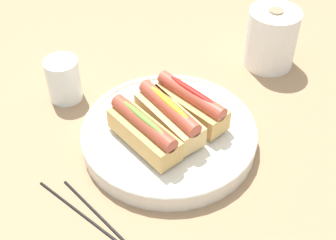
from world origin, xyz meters
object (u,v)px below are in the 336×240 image
Objects in this scene: paper_towel_roll at (271,38)px; chopstick_far at (85,216)px; hotdog_front at (144,131)px; water_glass at (64,81)px; serving_bowl at (168,135)px; hotdog_side at (191,103)px; hotdog_back at (168,117)px; chopstick_near at (104,220)px.

paper_towel_roll is 0.55m from chopstick_far.
hotdog_front reaches higher than chopstick_far.
chopstick_far is (0.24, -0.20, -0.04)m from water_glass.
serving_bowl is 2.06× the size of hotdog_side.
hotdog_back is at bearing 76.73° from hotdog_front.
chopstick_far is (-0.01, -0.21, -0.02)m from serving_bowl.
serving_bowl is at bearing 3.42° from water_glass.
serving_bowl is 2.05× the size of hotdog_front.
hotdog_side is at bearing 88.71° from chopstick_far.
hotdog_front is 0.39m from paper_towel_roll.
chopstick_near is (0.02, -0.20, -0.02)m from serving_bowl.
chopstick_far is at bearing -147.29° from chopstick_near.
water_glass is 0.41× the size of chopstick_far.
hotdog_side reaches higher than serving_bowl.
paper_towel_roll is (0.03, 0.34, -0.00)m from hotdog_back.
chopstick_far is (-0.03, -0.01, 0.00)m from chopstick_near.
water_glass is at bearing -176.58° from serving_bowl.
hotdog_side is 0.27m from chopstick_far.
hotdog_front is 1.75× the size of water_glass.
water_glass is (-0.24, 0.04, -0.02)m from hotdog_front.
water_glass is at bearing -176.58° from hotdog_back.
hotdog_back is at bearing 3.42° from water_glass.
serving_bowl is 0.07m from hotdog_front.
hotdog_front is at bearing 113.38° from chopstick_near.
chopstick_far is (-0.02, -0.27, -0.06)m from hotdog_side.
chopstick_far is at bearing -39.77° from water_glass.
paper_towel_roll is at bearing 99.43° from chopstick_near.
serving_bowl is 3.58× the size of water_glass.
hotdog_front is 1.18× the size of paper_towel_roll.
paper_towel_roll reaches higher than chopstick_far.
hotdog_side is (0.03, 0.11, 0.00)m from hotdog_front.
water_glass is (-0.25, -0.01, 0.02)m from serving_bowl.
hotdog_front is at bearing -103.27° from hotdog_back.
serving_bowl reaches higher than chopstick_near.
hotdog_back is at bearing 106.59° from chopstick_near.
serving_bowl is 0.07m from hotdog_side.
serving_bowl is at bearing -103.27° from hotdog_side.
hotdog_back is 1.18× the size of paper_towel_roll.
water_glass is 0.33m from chopstick_near.
hotdog_back is 0.72× the size of chopstick_far.
hotdog_back reaches higher than chopstick_far.
hotdog_side is at bearing 102.57° from chopstick_near.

